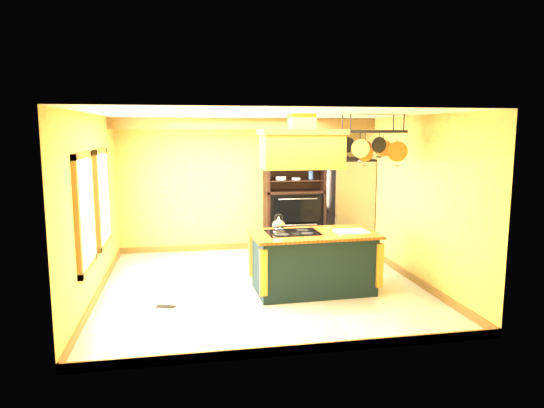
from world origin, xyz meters
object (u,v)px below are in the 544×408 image
object	(u,v)px
kitchen_island	(313,261)
range_hood	(302,147)
refrigerator	(347,208)
pot_rack	(373,140)
hutch	(294,209)

from	to	relation	value
kitchen_island	range_hood	bearing A→B (deg)	178.25
kitchen_island	refrigerator	distance (m)	2.70
refrigerator	pot_rack	bearing A→B (deg)	-100.36
kitchen_island	hutch	xyz separation A→B (m)	(0.30, 2.67, 0.38)
refrigerator	hutch	size ratio (longest dim) A/B	0.86
pot_rack	refrigerator	distance (m)	2.73
kitchen_island	hutch	distance (m)	2.71
range_hood	pot_rack	xyz separation A→B (m)	(1.11, 0.00, 0.10)
kitchen_island	range_hood	world-z (taller)	range_hood
pot_rack	hutch	distance (m)	3.11
refrigerator	range_hood	bearing A→B (deg)	-123.64
kitchen_island	pot_rack	bearing A→B (deg)	-1.98
refrigerator	hutch	distance (m)	1.10
range_hood	hutch	size ratio (longest dim) A/B	0.57
pot_rack	hutch	world-z (taller)	pot_rack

